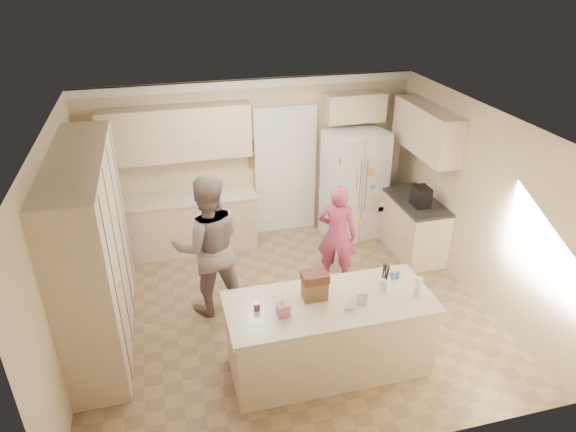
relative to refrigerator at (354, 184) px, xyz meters
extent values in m
cube|color=#8D7451|center=(-1.60, -1.82, -0.91)|extent=(5.20, 4.60, 0.02)
cube|color=white|center=(-1.60, -1.82, 1.71)|extent=(5.20, 4.60, 0.02)
cube|color=beige|center=(-1.60, 0.49, 0.40)|extent=(5.20, 0.02, 2.60)
cube|color=beige|center=(-1.60, -4.13, 0.40)|extent=(5.20, 0.02, 2.60)
cube|color=beige|center=(-4.21, -1.82, 0.40)|extent=(0.02, 4.60, 2.60)
cube|color=beige|center=(1.01, -1.82, 0.40)|extent=(0.02, 4.60, 2.60)
cube|color=white|center=(-1.60, 0.44, 1.63)|extent=(5.20, 0.08, 0.12)
cube|color=beige|center=(-3.90, -1.62, 0.28)|extent=(0.60, 2.60, 2.35)
cube|color=beige|center=(-2.75, 0.18, -0.46)|extent=(2.20, 0.60, 0.88)
cube|color=beige|center=(-2.75, 0.17, 0.00)|extent=(2.24, 0.63, 0.04)
cube|color=beige|center=(-2.75, 0.30, 1.00)|extent=(2.20, 0.35, 0.80)
cube|color=black|center=(-1.05, 0.46, 0.15)|extent=(0.90, 0.06, 2.10)
cube|color=white|center=(-1.05, 0.42, 0.15)|extent=(1.02, 0.03, 2.22)
cube|color=brown|center=(-1.58, 0.45, 0.65)|extent=(0.15, 0.02, 0.20)
cube|color=brown|center=(-1.58, 0.45, 0.38)|extent=(0.15, 0.02, 0.20)
cube|color=white|center=(0.00, 0.00, 0.00)|extent=(1.02, 0.86, 1.80)
cube|color=gray|center=(0.00, -0.35, 0.00)|extent=(0.02, 0.02, 1.78)
cube|color=black|center=(-0.22, -0.37, 0.25)|extent=(0.22, 0.03, 0.35)
cylinder|color=silver|center=(-0.05, -0.37, 0.15)|extent=(0.02, 0.02, 0.85)
cylinder|color=silver|center=(0.05, -0.37, 0.15)|extent=(0.02, 0.02, 0.85)
cube|color=beige|center=(0.05, 0.30, 1.20)|extent=(0.95, 0.35, 0.45)
cube|color=beige|center=(0.70, -0.82, -0.46)|extent=(0.60, 1.20, 0.88)
cube|color=#2D2B28|center=(0.69, -0.82, 0.00)|extent=(0.63, 1.24, 0.04)
cube|color=beige|center=(0.83, -0.62, 1.05)|extent=(0.35, 1.50, 0.70)
cube|color=black|center=(0.65, -1.02, 0.17)|extent=(0.22, 0.28, 0.30)
cube|color=beige|center=(-1.40, -2.92, -0.46)|extent=(2.20, 0.90, 0.88)
cube|color=beige|center=(-1.40, -2.92, 0.00)|extent=(2.28, 0.96, 0.05)
cylinder|color=white|center=(-0.75, -2.87, 0.10)|extent=(0.13, 0.13, 0.15)
cube|color=pink|center=(-1.95, -3.02, 0.10)|extent=(0.13, 0.13, 0.14)
cone|color=white|center=(-1.95, -3.02, 0.20)|extent=(0.08, 0.08, 0.08)
cube|color=brown|center=(-1.55, -2.82, 0.14)|extent=(0.26, 0.18, 0.22)
cube|color=#592D1E|center=(-1.55, -2.82, 0.30)|extent=(0.28, 0.20, 0.10)
cylinder|color=#59263F|center=(-2.20, -2.87, 0.07)|extent=(0.07, 0.07, 0.09)
cube|color=white|center=(-1.25, -3.12, 0.11)|extent=(0.12, 0.06, 0.16)
cube|color=silver|center=(-1.10, -3.07, 0.11)|extent=(0.12, 0.05, 0.16)
cylinder|color=silver|center=(-0.45, -3.07, 0.14)|extent=(0.07, 0.07, 0.24)
cylinder|color=teal|center=(-0.58, -2.70, 0.07)|extent=(0.05, 0.05, 0.09)
cylinder|color=teal|center=(-0.51, -2.70, 0.07)|extent=(0.05, 0.05, 0.09)
imported|color=gray|center=(-2.55, -1.48, 0.06)|extent=(0.96, 0.77, 1.92)
imported|color=#A83475|center=(-0.74, -1.28, -0.14)|extent=(0.66, 0.58, 1.52)
camera|label=1|loc=(-2.97, -7.17, 3.40)|focal=32.00mm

